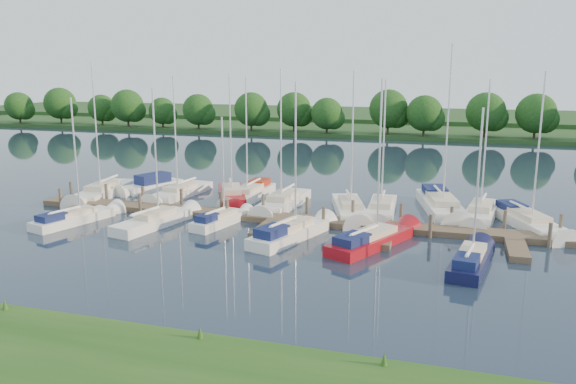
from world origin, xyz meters
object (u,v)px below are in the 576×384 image
(sailboat_n_0, at_px, (102,194))
(sailboat_n_5, at_px, (282,204))
(motorboat, at_px, (151,187))
(dock, at_px, (277,220))
(sailboat_s_2, at_px, (221,220))

(sailboat_n_0, height_order, sailboat_n_5, sailboat_n_0)
(sailboat_n_0, xyz_separation_m, motorboat, (2.81, 3.46, 0.11))
(sailboat_n_0, bearing_deg, motorboat, -136.41)
(dock, xyz_separation_m, sailboat_n_0, (-17.29, 3.89, 0.08))
(sailboat_s_2, bearing_deg, sailboat_n_5, 79.46)
(motorboat, distance_m, sailboat_s_2, 13.97)
(sailboat_n_0, bearing_deg, sailboat_s_2, 151.03)
(dock, distance_m, sailboat_n_0, 17.73)
(dock, bearing_deg, motorboat, 153.10)
(sailboat_n_5, xyz_separation_m, sailboat_s_2, (-2.70, -6.08, 0.04))
(dock, xyz_separation_m, motorboat, (-14.48, 7.35, 0.19))
(motorboat, xyz_separation_m, sailboat_n_5, (13.49, -2.78, -0.10))
(motorboat, relative_size, sailboat_n_5, 0.58)
(sailboat_n_0, xyz_separation_m, sailboat_s_2, (13.60, -5.41, 0.04))
(dock, height_order, sailboat_s_2, sailboat_s_2)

